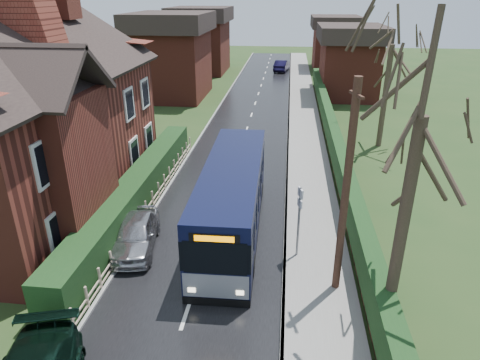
# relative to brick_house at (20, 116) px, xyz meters

# --- Properties ---
(ground) EXTENTS (140.00, 140.00, 0.00)m
(ground) POSITION_rel_brick_house_xyz_m (8.73, -4.78, -4.38)
(ground) COLOR #2D3F1B
(ground) RESTS_ON ground
(road) EXTENTS (6.00, 100.00, 0.02)m
(road) POSITION_rel_brick_house_xyz_m (8.73, 5.22, -4.37)
(road) COLOR black
(road) RESTS_ON ground
(pavement) EXTENTS (2.50, 100.00, 0.14)m
(pavement) POSITION_rel_brick_house_xyz_m (12.98, 5.22, -4.31)
(pavement) COLOR slate
(pavement) RESTS_ON ground
(kerb_right) EXTENTS (0.12, 100.00, 0.14)m
(kerb_right) POSITION_rel_brick_house_xyz_m (11.78, 5.22, -4.31)
(kerb_right) COLOR gray
(kerb_right) RESTS_ON ground
(kerb_left) EXTENTS (0.12, 100.00, 0.10)m
(kerb_left) POSITION_rel_brick_house_xyz_m (5.68, 5.22, -4.33)
(kerb_left) COLOR gray
(kerb_left) RESTS_ON ground
(front_hedge) EXTENTS (1.20, 16.00, 1.60)m
(front_hedge) POSITION_rel_brick_house_xyz_m (4.83, 0.22, -3.58)
(front_hedge) COLOR black
(front_hedge) RESTS_ON ground
(picket_fence) EXTENTS (0.10, 16.00, 0.90)m
(picket_fence) POSITION_rel_brick_house_xyz_m (5.58, 0.22, -3.93)
(picket_fence) COLOR tan
(picket_fence) RESTS_ON ground
(right_wall_hedge) EXTENTS (0.60, 50.00, 1.80)m
(right_wall_hedge) POSITION_rel_brick_house_xyz_m (14.53, 5.22, -3.36)
(right_wall_hedge) COLOR maroon
(right_wall_hedge) RESTS_ON ground
(brick_house) EXTENTS (9.30, 14.60, 10.30)m
(brick_house) POSITION_rel_brick_house_xyz_m (0.00, 0.00, 0.00)
(brick_house) COLOR maroon
(brick_house) RESTS_ON ground
(bus) EXTENTS (2.42, 9.84, 2.98)m
(bus) POSITION_rel_brick_house_xyz_m (9.54, -1.33, -2.90)
(bus) COLOR black
(bus) RESTS_ON ground
(car_silver) EXTENTS (2.12, 4.03, 1.31)m
(car_silver) POSITION_rel_brick_house_xyz_m (5.93, -3.08, -3.72)
(car_silver) COLOR #B4B3B8
(car_silver) RESTS_ON ground
(car_distant) EXTENTS (2.08, 4.42, 1.40)m
(car_distant) POSITION_rel_brick_house_xyz_m (10.73, 38.55, -3.68)
(car_distant) COLOR black
(car_distant) RESTS_ON ground
(bus_stop_sign) EXTENTS (0.20, 0.44, 2.97)m
(bus_stop_sign) POSITION_rel_brick_house_xyz_m (12.24, -3.07, -2.42)
(bus_stop_sign) COLOR slate
(bus_stop_sign) RESTS_ON ground
(telegraph_pole) EXTENTS (0.32, 0.92, 7.23)m
(telegraph_pole) POSITION_rel_brick_house_xyz_m (13.53, -4.86, -0.72)
(telegraph_pole) COLOR #321F16
(telegraph_pole) RESTS_ON ground
(tree_right_near) EXTENTS (4.46, 4.46, 9.62)m
(tree_right_near) POSITION_rel_brick_house_xyz_m (14.73, -6.98, 2.81)
(tree_right_near) COLOR #31261D
(tree_right_near) RESTS_ON ground
(tree_right_far) EXTENTS (4.76, 4.76, 9.19)m
(tree_right_far) POSITION_rel_brick_house_xyz_m (17.73, 10.59, 2.49)
(tree_right_far) COLOR #3A2E22
(tree_right_far) RESTS_ON ground
(tree_house_side) EXTENTS (4.27, 4.27, 9.71)m
(tree_house_side) POSITION_rel_brick_house_xyz_m (-0.21, 5.70, 2.88)
(tree_house_side) COLOR #34261F
(tree_house_side) RESTS_ON ground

